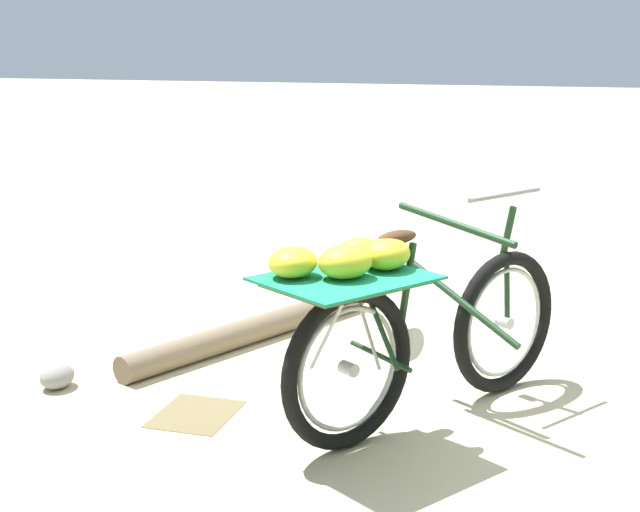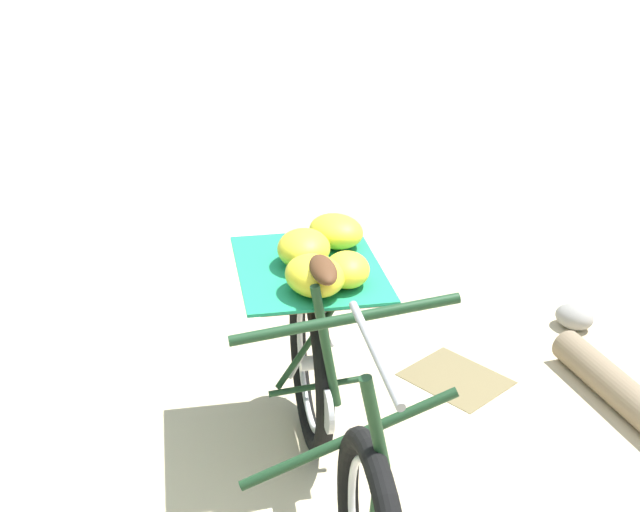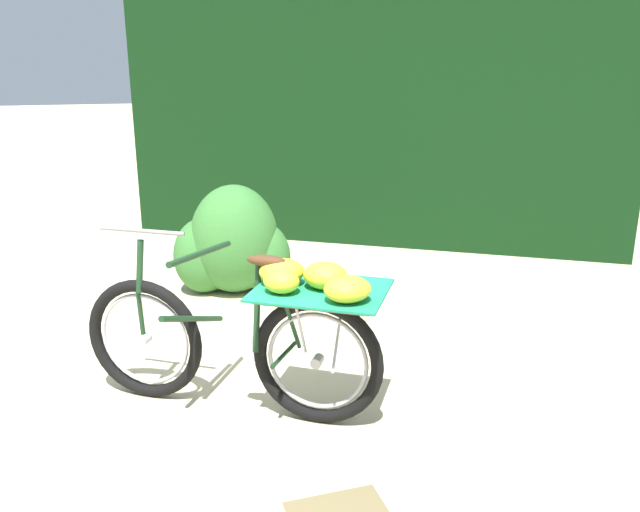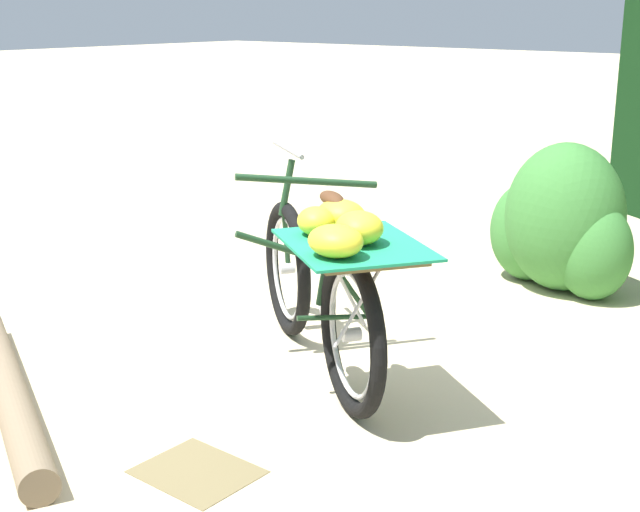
% 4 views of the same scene
% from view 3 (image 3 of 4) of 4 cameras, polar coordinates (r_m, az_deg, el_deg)
% --- Properties ---
extents(ground_plane, '(60.00, 60.00, 0.00)m').
position_cam_3_polar(ground_plane, '(3.93, -10.20, -12.64)').
color(ground_plane, beige).
extents(foliage_hedge, '(5.03, 3.66, 3.08)m').
position_cam_3_polar(foliage_hedge, '(7.22, 4.83, 13.73)').
color(foliage_hedge, black).
rests_on(foliage_hedge, ground_plane).
extents(bicycle, '(1.65, 1.23, 1.03)m').
position_cam_3_polar(bicycle, '(3.58, -6.31, -6.60)').
color(bicycle, black).
rests_on(bicycle, ground_plane).
extents(shrub_cluster, '(0.98, 0.67, 0.94)m').
position_cam_3_polar(shrub_cluster, '(5.55, -7.72, 0.92)').
color(shrub_cluster, '#387533').
rests_on(shrub_cluster, ground_plane).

